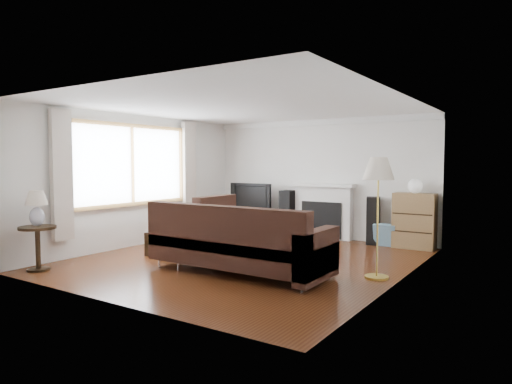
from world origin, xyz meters
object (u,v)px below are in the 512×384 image
Objects in this scene: side_table at (38,248)px; tv_stand at (254,221)px; floor_lamp at (378,218)px; bookshelf at (414,221)px; coffee_table at (299,245)px; sectional_sofa at (239,240)px.

tv_stand is at bearing 82.33° from side_table.
bookshelf is at bearing 93.11° from floor_lamp.
bookshelf reaches higher than coffee_table.
floor_lamp is at bearing 28.01° from side_table.
bookshelf is 0.62× the size of floor_lamp.
floor_lamp is 4.94m from side_table.
tv_stand is 0.35× the size of sectional_sofa.
coffee_table is (2.13, -1.83, -0.05)m from tv_stand.
bookshelf is 1.56× the size of side_table.
sectional_sofa reaches higher than side_table.
coffee_table is 0.63× the size of floor_lamp.
floor_lamp is 2.54× the size of side_table.
tv_stand is 3.57m from bookshelf.
bookshelf is 2.55m from floor_lamp.
floor_lamp is at bearing -22.92° from coffee_table.
coffee_table is at bearing 46.80° from side_table.
bookshelf reaches higher than sectional_sofa.
side_table is at bearing -151.99° from floor_lamp.
bookshelf is (3.56, 0.04, 0.26)m from tv_stand.
side_table is (-4.20, -4.83, -0.19)m from bookshelf.
bookshelf is at bearing 0.66° from tv_stand.
tv_stand is at bearing -179.34° from bookshelf.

